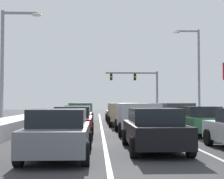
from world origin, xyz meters
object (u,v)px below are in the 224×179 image
object	(u,v)px
sedan_black_center_lane_nearest	(154,129)
traffic_light_gantry	(141,83)
sedan_green_right_lane_second	(199,120)
suv_tan_center_lane_third	(122,112)
street_lamp_right_mid	(196,66)
suv_charcoal_right_lane_third	(173,112)
sedan_gray_left_lane_nearest	(59,133)
street_lamp_left_mid	(8,57)
sedan_red_left_lane_second	(73,122)
sedan_maroon_center_lane_fourth	(117,113)
suv_silver_center_lane_second	(136,115)
sedan_white_left_lane_third	(78,116)
suv_navy_right_lane_fourth	(153,110)
suv_green_left_lane_fourth	(81,110)

from	to	relation	value
sedan_black_center_lane_nearest	traffic_light_gantry	bearing A→B (deg)	83.12
sedan_green_right_lane_second	traffic_light_gantry	distance (m)	29.93
suv_tan_center_lane_third	street_lamp_right_mid	bearing A→B (deg)	43.77
sedan_green_right_lane_second	suv_charcoal_right_lane_third	distance (m)	6.86
sedan_gray_left_lane_nearest	street_lamp_left_mid	bearing A→B (deg)	112.47
sedan_red_left_lane_second	street_lamp_right_mid	size ratio (longest dim) A/B	0.50
sedan_green_right_lane_second	sedan_maroon_center_lane_fourth	bearing A→B (deg)	105.38
sedan_gray_left_lane_nearest	suv_silver_center_lane_second	bearing A→B (deg)	66.17
suv_silver_center_lane_second	sedan_white_left_lane_third	distance (m)	6.22
sedan_white_left_lane_third	traffic_light_gantry	bearing A→B (deg)	72.32
sedan_gray_left_lane_nearest	street_lamp_right_mid	bearing A→B (deg)	63.26
sedan_white_left_lane_third	street_lamp_left_mid	distance (m)	6.12
sedan_black_center_lane_nearest	street_lamp_right_mid	xyz separation A→B (m)	(7.73, 20.48, 4.54)
suv_navy_right_lane_fourth	sedan_maroon_center_lane_fourth	world-z (taller)	suv_navy_right_lane_fourth
sedan_red_left_lane_second	traffic_light_gantry	distance (m)	31.52
street_lamp_right_mid	suv_tan_center_lane_third	bearing A→B (deg)	-136.23
sedan_green_right_lane_second	suv_navy_right_lane_fourth	size ratio (longest dim) A/B	0.92
sedan_green_right_lane_second	street_lamp_left_mid	bearing A→B (deg)	159.71
sedan_red_left_lane_second	suv_silver_center_lane_second	bearing A→B (deg)	22.98
suv_silver_center_lane_second	suv_tan_center_lane_third	bearing A→B (deg)	92.18
street_lamp_right_mid	traffic_light_gantry	bearing A→B (deg)	103.19
sedan_green_right_lane_second	suv_tan_center_lane_third	xyz separation A→B (m)	(-3.53, 7.34, 0.25)
suv_silver_center_lane_second	traffic_light_gantry	bearing A→B (deg)	81.87
sedan_maroon_center_lane_fourth	traffic_light_gantry	size ratio (longest dim) A/B	0.60
suv_silver_center_lane_second	sedan_gray_left_lane_nearest	distance (m)	8.25
sedan_black_center_lane_nearest	sedan_white_left_lane_third	bearing A→B (deg)	106.23
sedan_gray_left_lane_nearest	street_lamp_left_mid	distance (m)	12.49
sedan_red_left_lane_second	sedan_white_left_lane_third	size ratio (longest dim) A/B	1.00
sedan_white_left_lane_third	traffic_light_gantry	xyz separation A→B (m)	(7.60, 23.83, 3.73)
suv_silver_center_lane_second	suv_tan_center_lane_third	world-z (taller)	same
suv_charcoal_right_lane_third	traffic_light_gantry	distance (m)	23.11
sedan_maroon_center_lane_fourth	sedan_gray_left_lane_nearest	distance (m)	20.21
suv_navy_right_lane_fourth	sedan_maroon_center_lane_fourth	xyz separation A→B (m)	(-3.37, -0.15, -0.25)
sedan_green_right_lane_second	street_lamp_right_mid	distance (m)	16.14
sedan_maroon_center_lane_fourth	suv_green_left_lane_fourth	distance (m)	3.25
sedan_green_right_lane_second	sedan_black_center_lane_nearest	bearing A→B (deg)	-121.13
sedan_green_right_lane_second	suv_green_left_lane_fourth	xyz separation A→B (m)	(-6.86, 13.04, 0.25)
sedan_black_center_lane_nearest	sedan_white_left_lane_third	size ratio (longest dim) A/B	1.00
suv_navy_right_lane_fourth	traffic_light_gantry	bearing A→B (deg)	86.12
suv_silver_center_lane_second	suv_green_left_lane_fourth	size ratio (longest dim) A/B	1.00
suv_charcoal_right_lane_third	suv_silver_center_lane_second	xyz separation A→B (m)	(-3.48, -6.15, 0.00)
suv_charcoal_right_lane_third	suv_green_left_lane_fourth	world-z (taller)	same
suv_navy_right_lane_fourth	sedan_black_center_lane_nearest	size ratio (longest dim) A/B	1.09
sedan_green_right_lane_second	street_lamp_right_mid	world-z (taller)	street_lamp_right_mid
suv_navy_right_lane_fourth	suv_green_left_lane_fourth	size ratio (longest dim) A/B	1.00
sedan_green_right_lane_second	suv_green_left_lane_fourth	bearing A→B (deg)	117.73
sedan_gray_left_lane_nearest	sedan_green_right_lane_second	bearing A→B (deg)	46.04
suv_tan_center_lane_third	sedan_white_left_lane_third	size ratio (longest dim) A/B	1.09
suv_charcoal_right_lane_third	street_lamp_right_mid	size ratio (longest dim) A/B	0.55
sedan_black_center_lane_nearest	traffic_light_gantry	world-z (taller)	traffic_light_gantry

